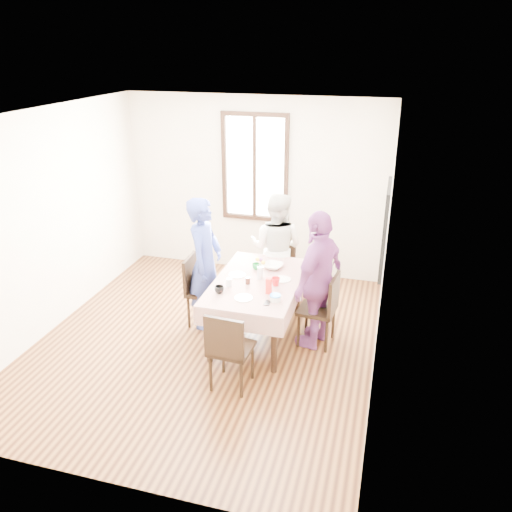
# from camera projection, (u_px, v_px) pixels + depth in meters

# --- Properties ---
(ground) EXTENTS (4.50, 4.50, 0.00)m
(ground) POSITION_uv_depth(u_px,v_px,m) (207.00, 341.00, 6.21)
(ground) COLOR black
(ground) RESTS_ON ground
(back_wall) EXTENTS (4.00, 0.00, 4.00)m
(back_wall) POSITION_uv_depth(u_px,v_px,m) (255.00, 187.00, 7.68)
(back_wall) COLOR beige
(back_wall) RESTS_ON ground
(right_wall) EXTENTS (0.00, 4.50, 4.50)m
(right_wall) POSITION_uv_depth(u_px,v_px,m) (385.00, 257.00, 5.20)
(right_wall) COLOR beige
(right_wall) RESTS_ON ground
(window_frame) EXTENTS (1.02, 0.06, 1.62)m
(window_frame) POSITION_uv_depth(u_px,v_px,m) (255.00, 168.00, 7.54)
(window_frame) COLOR black
(window_frame) RESTS_ON back_wall
(window_pane) EXTENTS (0.90, 0.02, 1.50)m
(window_pane) POSITION_uv_depth(u_px,v_px,m) (255.00, 168.00, 7.55)
(window_pane) COLOR white
(window_pane) RESTS_ON back_wall
(art_poster) EXTENTS (0.04, 0.76, 0.96)m
(art_poster) POSITION_uv_depth(u_px,v_px,m) (386.00, 229.00, 5.39)
(art_poster) COLOR red
(art_poster) RESTS_ON right_wall
(dining_table) EXTENTS (0.87, 1.47, 0.75)m
(dining_table) POSITION_uv_depth(u_px,v_px,m) (257.00, 309.00, 6.19)
(dining_table) COLOR black
(dining_table) RESTS_ON ground
(tablecloth) EXTENTS (0.99, 1.59, 0.01)m
(tablecloth) POSITION_uv_depth(u_px,v_px,m) (257.00, 281.00, 6.04)
(tablecloth) COLOR #540802
(tablecloth) RESTS_ON dining_table
(chair_left) EXTENTS (0.44, 0.44, 0.91)m
(chair_left) POSITION_uv_depth(u_px,v_px,m) (205.00, 291.00, 6.46)
(chair_left) COLOR black
(chair_left) RESTS_ON ground
(chair_right) EXTENTS (0.46, 0.46, 0.91)m
(chair_right) POSITION_uv_depth(u_px,v_px,m) (317.00, 309.00, 6.02)
(chair_right) COLOR black
(chair_right) RESTS_ON ground
(chair_far) EXTENTS (0.48, 0.48, 0.91)m
(chair_far) POSITION_uv_depth(u_px,v_px,m) (276.00, 270.00, 7.05)
(chair_far) COLOR black
(chair_far) RESTS_ON ground
(chair_near) EXTENTS (0.45, 0.45, 0.91)m
(chair_near) POSITION_uv_depth(u_px,v_px,m) (231.00, 348.00, 5.26)
(chair_near) COLOR black
(chair_near) RESTS_ON ground
(person_left) EXTENTS (0.41, 0.62, 1.69)m
(person_left) POSITION_uv_depth(u_px,v_px,m) (205.00, 263.00, 6.30)
(person_left) COLOR navy
(person_left) RESTS_ON ground
(person_far) EXTENTS (0.82, 0.67, 1.57)m
(person_far) POSITION_uv_depth(u_px,v_px,m) (276.00, 248.00, 6.91)
(person_far) COLOR silver
(person_far) RESTS_ON ground
(person_right) EXTENTS (0.72, 1.07, 1.68)m
(person_right) POSITION_uv_depth(u_px,v_px,m) (317.00, 280.00, 5.87)
(person_right) COLOR #7D3A7C
(person_right) RESTS_ON ground
(mug_black) EXTENTS (0.11, 0.11, 0.09)m
(mug_black) POSITION_uv_depth(u_px,v_px,m) (219.00, 290.00, 5.72)
(mug_black) COLOR black
(mug_black) RESTS_ON tablecloth
(mug_flag) EXTENTS (0.12, 0.12, 0.10)m
(mug_flag) POSITION_uv_depth(u_px,v_px,m) (276.00, 282.00, 5.89)
(mug_flag) COLOR red
(mug_flag) RESTS_ON tablecloth
(mug_green) EXTENTS (0.14, 0.14, 0.08)m
(mug_green) POSITION_uv_depth(u_px,v_px,m) (256.00, 266.00, 6.32)
(mug_green) COLOR #0C7226
(mug_green) RESTS_ON tablecloth
(serving_bowl) EXTENTS (0.29, 0.29, 0.06)m
(serving_bowl) POSITION_uv_depth(u_px,v_px,m) (273.00, 266.00, 6.35)
(serving_bowl) COLOR white
(serving_bowl) RESTS_ON tablecloth
(juice_carton) EXTENTS (0.06, 0.06, 0.19)m
(juice_carton) POSITION_uv_depth(u_px,v_px,m) (269.00, 286.00, 5.69)
(juice_carton) COLOR red
(juice_carton) RESTS_ON tablecloth
(butter_tub) EXTENTS (0.12, 0.12, 0.06)m
(butter_tub) POSITION_uv_depth(u_px,v_px,m) (275.00, 298.00, 5.55)
(butter_tub) COLOR white
(butter_tub) RESTS_ON tablecloth
(jam_jar) EXTENTS (0.06, 0.06, 0.08)m
(jam_jar) POSITION_uv_depth(u_px,v_px,m) (248.00, 281.00, 5.94)
(jam_jar) COLOR black
(jam_jar) RESTS_ON tablecloth
(drinking_glass) EXTENTS (0.07, 0.07, 0.10)m
(drinking_glass) POSITION_uv_depth(u_px,v_px,m) (229.00, 282.00, 5.88)
(drinking_glass) COLOR silver
(drinking_glass) RESTS_ON tablecloth
(smartphone) EXTENTS (0.06, 0.12, 0.01)m
(smartphone) POSITION_uv_depth(u_px,v_px,m) (267.00, 303.00, 5.51)
(smartphone) COLOR black
(smartphone) RESTS_ON tablecloth
(flower_vase) EXTENTS (0.07, 0.07, 0.15)m
(flower_vase) POSITION_uv_depth(u_px,v_px,m) (260.00, 273.00, 6.06)
(flower_vase) COLOR silver
(flower_vase) RESTS_ON tablecloth
(plate_left) EXTENTS (0.20, 0.20, 0.01)m
(plate_left) POSITION_uv_depth(u_px,v_px,m) (237.00, 275.00, 6.16)
(plate_left) COLOR white
(plate_left) RESTS_ON tablecloth
(plate_right) EXTENTS (0.20, 0.20, 0.01)m
(plate_right) POSITION_uv_depth(u_px,v_px,m) (283.00, 279.00, 6.05)
(plate_right) COLOR white
(plate_right) RESTS_ON tablecloth
(plate_near) EXTENTS (0.20, 0.20, 0.01)m
(plate_near) POSITION_uv_depth(u_px,v_px,m) (244.00, 298.00, 5.61)
(plate_near) COLOR white
(plate_near) RESTS_ON tablecloth
(butter_lid) EXTENTS (0.12, 0.12, 0.01)m
(butter_lid) POSITION_uv_depth(u_px,v_px,m) (275.00, 295.00, 5.54)
(butter_lid) COLOR blue
(butter_lid) RESTS_ON butter_tub
(flower_bunch) EXTENTS (0.09, 0.09, 0.10)m
(flower_bunch) POSITION_uv_depth(u_px,v_px,m) (260.00, 263.00, 6.01)
(flower_bunch) COLOR yellow
(flower_bunch) RESTS_ON flower_vase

